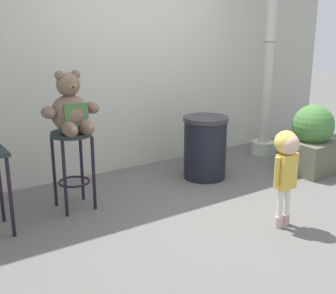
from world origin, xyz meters
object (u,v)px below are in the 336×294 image
trash_bin (205,147)px  planter_with_shrub (312,141)px  bar_stool_with_teddy (73,154)px  lamppost (267,79)px  teddy_bear (71,110)px  child_walking (286,158)px

trash_bin → planter_with_shrub: (1.22, -0.56, 0.01)m
planter_with_shrub → bar_stool_with_teddy: bearing=168.5°
lamppost → planter_with_shrub: bearing=-94.8°
trash_bin → lamppost: 1.49m
bar_stool_with_teddy → teddy_bear: teddy_bear is taller
child_walking → planter_with_shrub: size_ratio=1.06×
bar_stool_with_teddy → lamppost: lamppost is taller
teddy_bear → trash_bin: (1.62, 0.01, -0.62)m
bar_stool_with_teddy → teddy_bear: (-0.00, -0.03, 0.44)m
teddy_bear → child_walking: bearing=-45.1°
bar_stool_with_teddy → lamppost: 2.97m
teddy_bear → trash_bin: bearing=0.2°
bar_stool_with_teddy → trash_bin: (1.62, -0.02, -0.18)m
child_walking → lamppost: size_ratio=0.33×
lamppost → child_walking: bearing=-131.8°
teddy_bear → trash_bin: 1.74m
bar_stool_with_teddy → lamppost: bearing=5.4°
trash_bin → lamppost: bearing=12.9°
planter_with_shrub → teddy_bear: bearing=169.1°
child_walking → planter_with_shrub: 1.70m
trash_bin → lamppost: (1.29, 0.30, 0.68)m
teddy_bear → planter_with_shrub: (2.84, -0.55, -0.61)m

